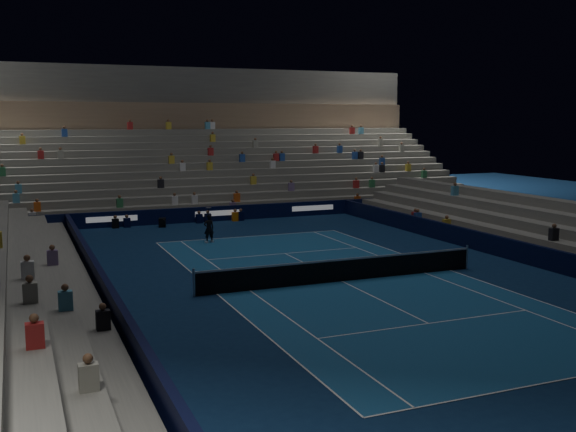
# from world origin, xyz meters

# --- Properties ---
(ground) EXTENTS (90.00, 90.00, 0.00)m
(ground) POSITION_xyz_m (0.00, 0.00, 0.00)
(ground) COLOR #0B2245
(ground) RESTS_ON ground
(court_surface) EXTENTS (10.97, 23.77, 0.01)m
(court_surface) POSITION_xyz_m (0.00, 0.00, 0.01)
(court_surface) COLOR navy
(court_surface) RESTS_ON ground
(sponsor_barrier_far) EXTENTS (44.00, 0.25, 1.00)m
(sponsor_barrier_far) POSITION_xyz_m (0.00, 18.50, 0.50)
(sponsor_barrier_far) COLOR black
(sponsor_barrier_far) RESTS_ON ground
(sponsor_barrier_east) EXTENTS (0.25, 37.00, 1.00)m
(sponsor_barrier_east) POSITION_xyz_m (9.70, 0.00, 0.50)
(sponsor_barrier_east) COLOR black
(sponsor_barrier_east) RESTS_ON ground
(sponsor_barrier_west) EXTENTS (0.25, 37.00, 1.00)m
(sponsor_barrier_west) POSITION_xyz_m (-9.70, 0.00, 0.50)
(sponsor_barrier_west) COLOR black
(sponsor_barrier_west) RESTS_ON ground
(grandstand_main) EXTENTS (44.00, 15.20, 11.20)m
(grandstand_main) POSITION_xyz_m (0.00, 27.90, 3.38)
(grandstand_main) COLOR slate
(grandstand_main) RESTS_ON ground
(grandstand_west) EXTENTS (5.00, 37.00, 2.50)m
(grandstand_west) POSITION_xyz_m (-13.17, 0.00, 0.92)
(grandstand_west) COLOR slate
(grandstand_west) RESTS_ON ground
(tennis_net) EXTENTS (12.90, 0.10, 1.10)m
(tennis_net) POSITION_xyz_m (0.00, 0.00, 0.50)
(tennis_net) COLOR #B2B2B7
(tennis_net) RESTS_ON ground
(tennis_player) EXTENTS (0.58, 0.38, 1.58)m
(tennis_player) POSITION_xyz_m (-2.73, 10.92, 0.79)
(tennis_player) COLOR black
(tennis_player) RESTS_ON ground
(broadcast_camera) EXTENTS (0.56, 0.94, 0.57)m
(broadcast_camera) POSITION_xyz_m (-4.01, 17.32, 0.30)
(broadcast_camera) COLOR black
(broadcast_camera) RESTS_ON ground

